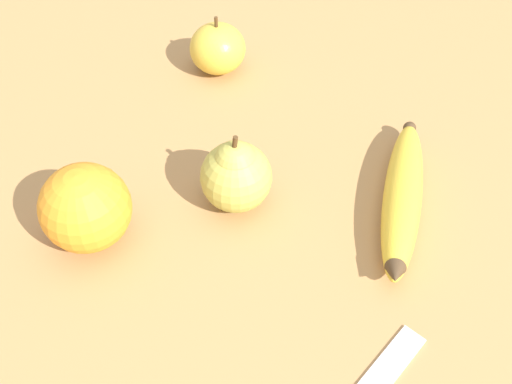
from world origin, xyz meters
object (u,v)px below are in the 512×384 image
object	(u,v)px
banana	(402,197)
pear	(236,174)
apple	(218,49)
orange	(86,208)

from	to	relation	value
banana	pear	xyz separation A→B (m)	(-0.01, 0.17, 0.02)
banana	apple	world-z (taller)	apple
orange	apple	distance (m)	0.30
banana	orange	bearing A→B (deg)	-69.82
banana	apple	xyz separation A→B (m)	(0.21, 0.23, 0.01)
banana	orange	size ratio (longest dim) A/B	2.62
pear	apple	bearing A→B (deg)	14.25
orange	pear	distance (m)	0.15
pear	apple	distance (m)	0.23
pear	apple	xyz separation A→B (m)	(0.22, 0.06, -0.01)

